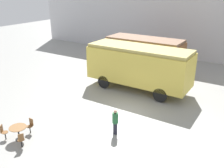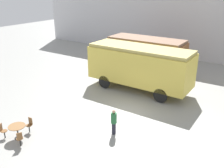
{
  "view_description": "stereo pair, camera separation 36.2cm",
  "coord_description": "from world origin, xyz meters",
  "px_view_note": "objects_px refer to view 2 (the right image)",
  "views": [
    {
      "loc": [
        7.27,
        -12.48,
        7.95
      ],
      "look_at": [
        -1.31,
        1.0,
        1.6
      ],
      "focal_mm": 40.0,
      "sensor_mm": 36.0,
      "label": 1
    },
    {
      "loc": [
        7.58,
        -12.28,
        7.95
      ],
      "look_at": [
        -1.31,
        1.0,
        1.6
      ],
      "focal_mm": 40.0,
      "sensor_mm": 36.0,
      "label": 2
    }
  ],
  "objects_px": {
    "cafe_chair_0": "(20,138)",
    "visitor_person": "(114,121)",
    "cafe_table_near": "(17,128)",
    "passenger_coach_wooden": "(146,53)",
    "passenger_coach_vintage": "(140,65)"
  },
  "relations": [
    {
      "from": "cafe_chair_0",
      "to": "visitor_person",
      "type": "relative_size",
      "value": 0.57
    },
    {
      "from": "cafe_table_near",
      "to": "visitor_person",
      "type": "relative_size",
      "value": 0.61
    },
    {
      "from": "passenger_coach_wooden",
      "to": "cafe_chair_0",
      "type": "distance_m",
      "value": 14.52
    },
    {
      "from": "passenger_coach_vintage",
      "to": "cafe_chair_0",
      "type": "bearing_deg",
      "value": -98.21
    },
    {
      "from": "passenger_coach_wooden",
      "to": "visitor_person",
      "type": "distance_m",
      "value": 11.27
    },
    {
      "from": "passenger_coach_wooden",
      "to": "cafe_table_near",
      "type": "relative_size",
      "value": 7.69
    },
    {
      "from": "passenger_coach_wooden",
      "to": "cafe_table_near",
      "type": "xyz_separation_m",
      "value": [
        -0.75,
        -14.03,
        -1.35
      ]
    },
    {
      "from": "passenger_coach_wooden",
      "to": "passenger_coach_vintage",
      "type": "relative_size",
      "value": 0.87
    },
    {
      "from": "passenger_coach_wooden",
      "to": "visitor_person",
      "type": "relative_size",
      "value": 4.71
    },
    {
      "from": "passenger_coach_wooden",
      "to": "cafe_table_near",
      "type": "bearing_deg",
      "value": -93.04
    },
    {
      "from": "cafe_table_near",
      "to": "cafe_chair_0",
      "type": "distance_m",
      "value": 0.85
    },
    {
      "from": "passenger_coach_wooden",
      "to": "cafe_chair_0",
      "type": "bearing_deg",
      "value": -90.05
    },
    {
      "from": "passenger_coach_vintage",
      "to": "cafe_table_near",
      "type": "relative_size",
      "value": 8.79
    },
    {
      "from": "passenger_coach_vintage",
      "to": "cafe_table_near",
      "type": "bearing_deg",
      "value": -102.62
    },
    {
      "from": "cafe_table_near",
      "to": "cafe_chair_0",
      "type": "relative_size",
      "value": 1.07
    }
  ]
}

